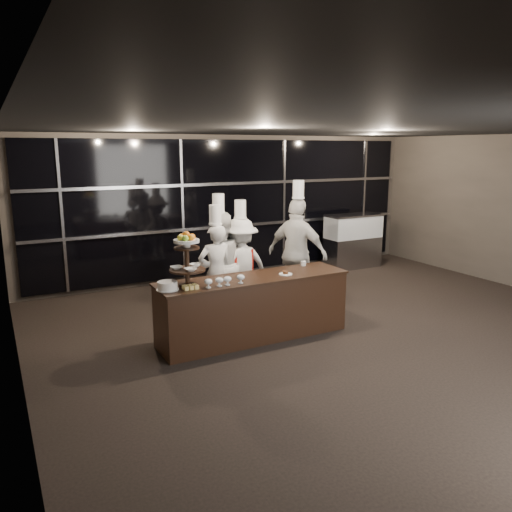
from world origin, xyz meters
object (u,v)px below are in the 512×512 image
display_case (353,238)px  chef_b (219,264)px  chef_c (241,265)px  buffet_counter (254,307)px  chef_a (216,271)px  chef_d (297,253)px  display_stand (187,255)px  layer_cake (167,286)px

display_case → chef_b: (-4.14, -1.69, 0.19)m
chef_c → buffet_counter: bearing=-107.7°
chef_a → chef_d: bearing=-1.1°
chef_a → chef_b: size_ratio=0.92×
display_stand → display_case: display_stand is taller
buffet_counter → display_stand: 1.33m
display_stand → display_case: size_ratio=0.57×
display_stand → layer_cake: 0.47m
chef_c → chef_d: 1.01m
chef_b → chef_d: bearing=-9.1°
chef_c → chef_d: size_ratio=0.86×
display_stand → chef_d: (2.35, 0.94, -0.37)m
buffet_counter → layer_cake: size_ratio=9.47×
display_stand → display_case: 5.89m
layer_cake → chef_a: bearing=41.8°
buffet_counter → layer_cake: layer_cake is taller
display_stand → chef_c: chef_c is taller
display_stand → chef_a: 1.39m
chef_b → chef_c: (0.39, 0.01, -0.06)m
layer_cake → chef_c: (1.67, 1.21, -0.16)m
chef_d → display_stand: bearing=-158.2°
buffet_counter → display_stand: bearing=-180.0°
chef_a → chef_b: bearing=53.9°
layer_cake → chef_b: size_ratio=0.15×
chef_b → chef_c: size_ratio=1.06×
buffet_counter → chef_d: (1.35, 0.94, 0.50)m
chef_b → chef_c: chef_b is taller
display_stand → chef_c: bearing=40.3°
buffet_counter → display_case: (4.12, 2.85, 0.22)m
chef_b → layer_cake: bearing=-136.6°
chef_a → chef_c: (0.53, 0.20, -0.00)m
display_stand → chef_a: (0.84, 0.97, -0.52)m
chef_a → layer_cake: bearing=-138.2°
buffet_counter → layer_cake: (-1.30, -0.05, 0.51)m
buffet_counter → display_stand: size_ratio=3.81×
layer_cake → chef_d: bearing=20.5°
layer_cake → chef_d: 2.83m
layer_cake → chef_a: (1.14, 1.02, -0.16)m
chef_a → chef_b: (0.14, 0.19, 0.06)m
display_case → chef_a: bearing=-156.3°
display_stand → chef_a: bearing=49.0°
display_case → chef_a: size_ratio=0.70×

